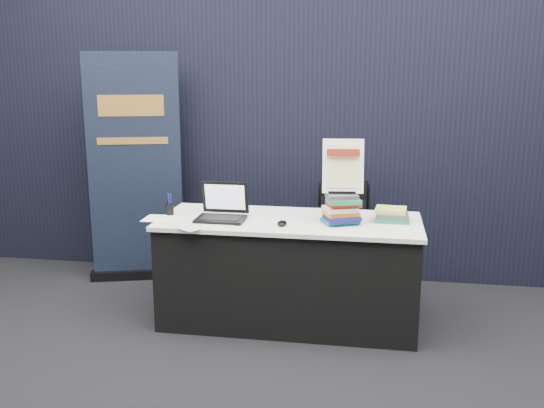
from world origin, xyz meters
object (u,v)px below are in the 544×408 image
Objects in this scene: info_sign at (343,167)px; stacking_chair at (342,232)px; laptop at (222,211)px; pullup_banner at (135,182)px; book_stack_short at (392,215)px; display_table at (289,271)px; book_stack_tall at (342,209)px.

stacking_chair is at bearing 87.05° from info_sign.
pullup_banner is at bearing 140.82° from laptop.
book_stack_short is 0.74m from stacking_chair.
book_stack_short is at bearing 6.55° from laptop.
display_table is 6.94× the size of book_stack_tall.
info_sign reaches higher than book_stack_tall.
info_sign is at bearing 3.29° from laptop.
book_stack_tall is 0.14× the size of pullup_banner.
laptop reaches higher than book_stack_short.
info_sign is at bearing -165.37° from book_stack_short.
laptop is 1.28× the size of book_stack_tall.
pullup_banner is (-1.76, 0.70, -0.29)m from info_sign.
pullup_banner is 1.76m from stacking_chair.
book_stack_tall is 0.29× the size of stacking_chair.
stacking_chair is at bearing 62.73° from display_table.
display_table is 0.84m from info_sign.
stacking_chair is at bearing 41.96° from laptop.
laptop reaches higher than display_table.
info_sign is 0.91m from stacking_chair.
book_stack_short is (0.69, 0.06, 0.42)m from display_table.
book_stack_short is 0.48m from info_sign.
info_sign is at bearing -38.47° from pullup_banner.
info_sign is (0.36, -0.03, 0.76)m from display_table.
pullup_banner is (-1.40, 0.68, 0.47)m from display_table.
display_table is at bearing -99.21° from stacking_chair.
info_sign is at bearing -69.31° from stacking_chair.
stacking_chair is (-0.03, 0.67, -0.63)m from info_sign.
pullup_banner reaches higher than book_stack_tall.
display_table is at bearing 170.86° from book_stack_tall.
book_stack_tall is 0.78m from stacking_chair.
pullup_banner reaches higher than display_table.
info_sign is 0.20× the size of pullup_banner.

